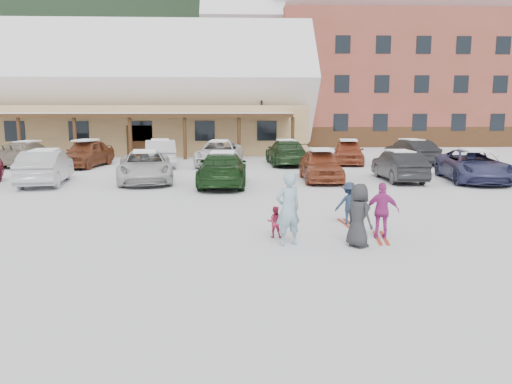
{
  "coord_description": "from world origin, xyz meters",
  "views": [
    {
      "loc": [
        -0.28,
        -12.64,
        3.24
      ],
      "look_at": [
        0.3,
        1.0,
        1.0
      ],
      "focal_mm": 35.0,
      "sensor_mm": 36.0,
      "label": 1
    }
  ],
  "objects_px": {
    "child_magenta": "(382,211)",
    "alpine_hotel": "(380,56)",
    "lamp_post": "(262,110)",
    "parked_car_9": "(160,153)",
    "parked_car_8": "(86,153)",
    "parked_car_11": "(286,152)",
    "bystander_dark": "(359,215)",
    "adult_skier": "(288,209)",
    "parked_car_2": "(145,167)",
    "day_lodge": "(125,101)",
    "parked_car_5": "(399,166)",
    "parked_car_10": "(219,153)",
    "parked_car_13": "(411,152)",
    "parked_car_6": "(473,166)",
    "child_navy": "(349,204)",
    "parked_car_12": "(348,152)",
    "toddler_red": "(275,222)",
    "parked_car_3": "(223,169)",
    "parked_car_1": "(46,167)",
    "parked_car_7": "(28,153)",
    "parked_car_4": "(321,165)"
  },
  "relations": [
    {
      "from": "lamp_post",
      "to": "parked_car_9",
      "type": "xyz_separation_m",
      "value": [
        -6.33,
        -8.21,
        -2.47
      ]
    },
    {
      "from": "parked_car_1",
      "to": "parked_car_2",
      "type": "relative_size",
      "value": 0.91
    },
    {
      "from": "alpine_hotel",
      "to": "child_magenta",
      "type": "bearing_deg",
      "value": -105.75
    },
    {
      "from": "bystander_dark",
      "to": "parked_car_9",
      "type": "bearing_deg",
      "value": -7.29
    },
    {
      "from": "day_lodge",
      "to": "parked_car_13",
      "type": "height_order",
      "value": "day_lodge"
    },
    {
      "from": "bystander_dark",
      "to": "parked_car_7",
      "type": "xyz_separation_m",
      "value": [
        -15.22,
        18.61,
        -0.05
      ]
    },
    {
      "from": "parked_car_3",
      "to": "parked_car_6",
      "type": "distance_m",
      "value": 11.52
    },
    {
      "from": "lamp_post",
      "to": "child_navy",
      "type": "relative_size",
      "value": 4.64
    },
    {
      "from": "alpine_hotel",
      "to": "parked_car_2",
      "type": "height_order",
      "value": "alpine_hotel"
    },
    {
      "from": "toddler_red",
      "to": "parked_car_1",
      "type": "bearing_deg",
      "value": -36.59
    },
    {
      "from": "bystander_dark",
      "to": "parked_car_2",
      "type": "distance_m",
      "value": 13.28
    },
    {
      "from": "parked_car_4",
      "to": "parked_car_8",
      "type": "bearing_deg",
      "value": 154.62
    },
    {
      "from": "adult_skier",
      "to": "parked_car_3",
      "type": "xyz_separation_m",
      "value": [
        -1.8,
        9.76,
        -0.16
      ]
    },
    {
      "from": "day_lodge",
      "to": "alpine_hotel",
      "type": "bearing_deg",
      "value": 23.33
    },
    {
      "from": "toddler_red",
      "to": "parked_car_3",
      "type": "distance_m",
      "value": 9.14
    },
    {
      "from": "parked_car_1",
      "to": "parked_car_9",
      "type": "relative_size",
      "value": 0.98
    },
    {
      "from": "parked_car_7",
      "to": "parked_car_12",
      "type": "distance_m",
      "value": 19.2
    },
    {
      "from": "alpine_hotel",
      "to": "parked_car_6",
      "type": "xyz_separation_m",
      "value": [
        -3.6,
        -28.28,
        -7.91
      ]
    },
    {
      "from": "lamp_post",
      "to": "adult_skier",
      "type": "height_order",
      "value": "lamp_post"
    },
    {
      "from": "parked_car_10",
      "to": "toddler_red",
      "type": "bearing_deg",
      "value": -78.46
    },
    {
      "from": "bystander_dark",
      "to": "parked_car_2",
      "type": "bearing_deg",
      "value": 2.37
    },
    {
      "from": "alpine_hotel",
      "to": "parked_car_6",
      "type": "height_order",
      "value": "alpine_hotel"
    },
    {
      "from": "lamp_post",
      "to": "parked_car_3",
      "type": "xyz_separation_m",
      "value": [
        -2.53,
        -15.96,
        -2.52
      ]
    },
    {
      "from": "bystander_dark",
      "to": "adult_skier",
      "type": "bearing_deg",
      "value": 53.64
    },
    {
      "from": "parked_car_7",
      "to": "parked_car_10",
      "type": "xyz_separation_m",
      "value": [
        11.38,
        -0.77,
        0.03
      ]
    },
    {
      "from": "child_magenta",
      "to": "parked_car_9",
      "type": "distance_m",
      "value": 18.79
    },
    {
      "from": "bystander_dark",
      "to": "day_lodge",
      "type": "bearing_deg",
      "value": -7.78
    },
    {
      "from": "day_lodge",
      "to": "parked_car_4",
      "type": "relative_size",
      "value": 6.76
    },
    {
      "from": "adult_skier",
      "to": "parked_car_9",
      "type": "height_order",
      "value": "adult_skier"
    },
    {
      "from": "parked_car_8",
      "to": "parked_car_11",
      "type": "relative_size",
      "value": 0.89
    },
    {
      "from": "child_navy",
      "to": "bystander_dark",
      "type": "bearing_deg",
      "value": 77.77
    },
    {
      "from": "parked_car_3",
      "to": "parked_car_9",
      "type": "bearing_deg",
      "value": -62.4
    },
    {
      "from": "parked_car_7",
      "to": "parked_car_13",
      "type": "distance_m",
      "value": 23.01
    },
    {
      "from": "parked_car_2",
      "to": "parked_car_5",
      "type": "relative_size",
      "value": 1.21
    },
    {
      "from": "parked_car_10",
      "to": "parked_car_13",
      "type": "relative_size",
      "value": 1.18
    },
    {
      "from": "lamp_post",
      "to": "parked_car_11",
      "type": "height_order",
      "value": "lamp_post"
    },
    {
      "from": "child_magenta",
      "to": "parked_car_6",
      "type": "xyz_separation_m",
      "value": [
        7.23,
        10.11,
        0.0
      ]
    },
    {
      "from": "child_navy",
      "to": "parked_car_11",
      "type": "height_order",
      "value": "parked_car_11"
    },
    {
      "from": "parked_car_3",
      "to": "parked_car_4",
      "type": "bearing_deg",
      "value": -162.05
    },
    {
      "from": "child_magenta",
      "to": "bystander_dark",
      "type": "bearing_deg",
      "value": 51.82
    },
    {
      "from": "parked_car_7",
      "to": "parked_car_11",
      "type": "relative_size",
      "value": 0.96
    },
    {
      "from": "child_magenta",
      "to": "alpine_hotel",
      "type": "bearing_deg",
      "value": -96.77
    },
    {
      "from": "child_magenta",
      "to": "parked_car_12",
      "type": "xyz_separation_m",
      "value": [
        3.19,
        17.85,
        0.01
      ]
    },
    {
      "from": "lamp_post",
      "to": "parked_car_1",
      "type": "height_order",
      "value": "lamp_post"
    },
    {
      "from": "bystander_dark",
      "to": "parked_car_8",
      "type": "distance_m",
      "value": 21.09
    },
    {
      "from": "child_navy",
      "to": "parked_car_1",
      "type": "distance_m",
      "value": 14.33
    },
    {
      "from": "day_lodge",
      "to": "parked_car_5",
      "type": "height_order",
      "value": "day_lodge"
    },
    {
      "from": "parked_car_10",
      "to": "parked_car_13",
      "type": "distance_m",
      "value": 11.64
    },
    {
      "from": "adult_skier",
      "to": "parked_car_12",
      "type": "bearing_deg",
      "value": -127.96
    },
    {
      "from": "parked_car_9",
      "to": "parked_car_3",
      "type": "bearing_deg",
      "value": 107.05
    }
  ]
}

